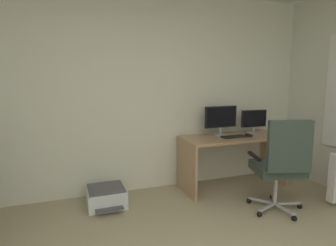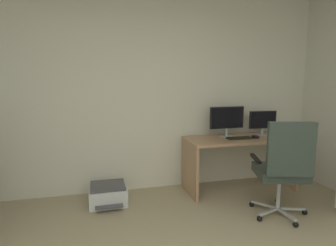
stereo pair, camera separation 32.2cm
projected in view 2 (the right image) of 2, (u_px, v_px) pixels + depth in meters
The scene contains 8 objects.
wall_back at pixel (130, 92), 3.75m from camera, with size 5.33×0.10×2.66m, color silver.
desk at pixel (240, 151), 3.85m from camera, with size 1.47×0.62×0.72m.
monitor_main at pixel (227, 119), 3.86m from camera, with size 0.50×0.18×0.41m.
monitor_secondary at pixel (263, 121), 4.00m from camera, with size 0.40×0.18×0.34m.
keyboard at pixel (239, 138), 3.73m from camera, with size 0.34×0.13×0.02m, color black.
computer_mouse at pixel (255, 137), 3.76m from camera, with size 0.06×0.10×0.03m, color black.
office_chair at pixel (284, 166), 2.98m from camera, with size 0.65×0.67×1.08m.
printer at pixel (108, 194), 3.44m from camera, with size 0.45×0.51×0.23m.
Camera 2 is at (-0.46, -1.00, 1.48)m, focal length 30.17 mm.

